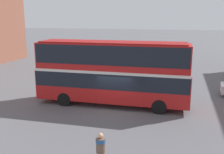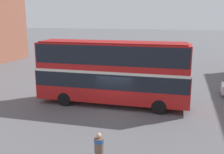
# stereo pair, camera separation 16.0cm
# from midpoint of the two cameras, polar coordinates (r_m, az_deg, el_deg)

# --- Properties ---
(ground_plane) EXTENTS (240.00, 240.00, 0.00)m
(ground_plane) POSITION_cam_midpoint_polar(r_m,az_deg,el_deg) (19.25, 0.92, -7.02)
(ground_plane) COLOR #5B5B60
(double_decker_bus) EXTENTS (11.42, 2.77, 4.82)m
(double_decker_bus) POSITION_cam_midpoint_polar(r_m,az_deg,el_deg) (19.52, 0.24, 1.69)
(double_decker_bus) COLOR red
(double_decker_bus) RESTS_ON ground_plane
(pedestrian_foreground) EXTENTS (0.56, 0.56, 1.75)m
(pedestrian_foreground) POSITION_cam_midpoint_polar(r_m,az_deg,el_deg) (11.75, -2.44, -15.10)
(pedestrian_foreground) COLOR #232328
(pedestrian_foreground) RESTS_ON ground_plane
(parked_car_kerb_near) EXTENTS (4.25, 1.98, 1.61)m
(parked_car_kerb_near) POSITION_cam_midpoint_polar(r_m,az_deg,el_deg) (30.68, 2.25, 2.17)
(parked_car_kerb_near) COLOR silver
(parked_car_kerb_near) RESTS_ON ground_plane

